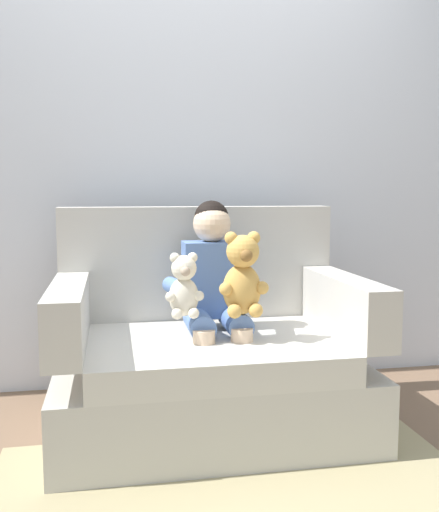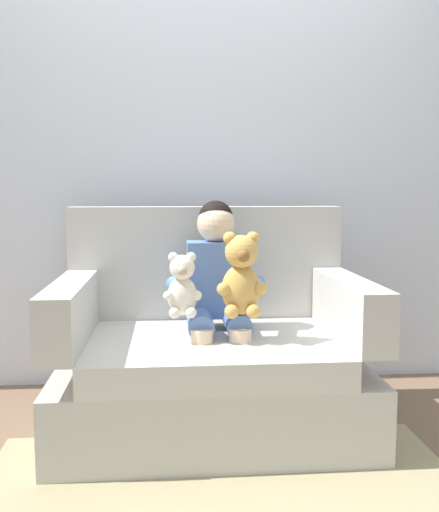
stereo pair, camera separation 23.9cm
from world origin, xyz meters
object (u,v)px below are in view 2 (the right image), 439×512
at_px(plush_honey, 241,277).
at_px(seated_child, 217,284).
at_px(armchair, 211,358).
at_px(plush_cream, 182,286).

bearing_deg(plush_honey, seated_child, 100.15).
xyz_separation_m(armchair, seated_child, (0.03, 0.02, 0.33)).
distance_m(armchair, seated_child, 0.33).
bearing_deg(seated_child, armchair, -148.69).
bearing_deg(armchair, seated_child, 36.36).
height_order(seated_child, plush_cream, seated_child).
bearing_deg(plush_cream, armchair, 49.68).
relative_size(armchair, seated_child, 1.60).
bearing_deg(seated_child, plush_honey, -70.69).
relative_size(armchair, plush_honey, 3.78).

